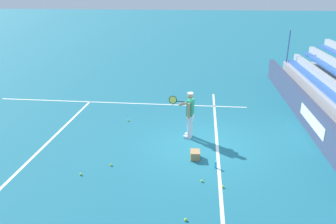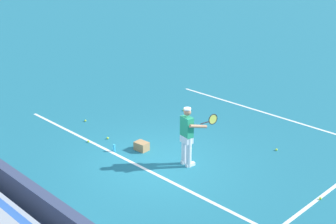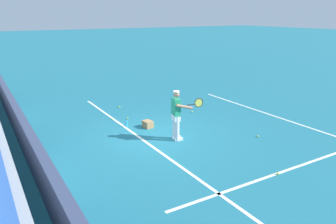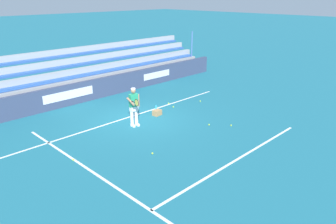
% 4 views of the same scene
% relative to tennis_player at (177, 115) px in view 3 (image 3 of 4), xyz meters
% --- Properties ---
extents(ground_plane, '(160.00, 160.00, 0.00)m').
position_rel_tennis_player_xyz_m(ground_plane, '(-0.59, -0.52, -0.89)').
color(ground_plane, '#1E6B7F').
extents(court_baseline_white, '(12.00, 0.10, 0.01)m').
position_rel_tennis_player_xyz_m(court_baseline_white, '(-0.59, -1.02, -0.89)').
color(court_baseline_white, white).
rests_on(court_baseline_white, ground).
extents(court_sideline_white, '(0.10, 12.00, 0.01)m').
position_rel_tennis_player_xyz_m(court_sideline_white, '(3.52, 3.48, -0.89)').
color(court_sideline_white, white).
rests_on(court_sideline_white, ground).
extents(court_service_line_white, '(8.22, 0.10, 0.01)m').
position_rel_tennis_player_xyz_m(court_service_line_white, '(-0.59, 4.98, -0.89)').
color(court_service_line_white, white).
rests_on(court_service_line_white, ground).
extents(back_wall_sponsor_board, '(20.05, 0.25, 1.10)m').
position_rel_tennis_player_xyz_m(back_wall_sponsor_board, '(-0.60, -4.60, -0.34)').
color(back_wall_sponsor_board, '#384260').
rests_on(back_wall_sponsor_board, ground).
extents(tennis_player, '(0.70, 0.96, 1.71)m').
position_rel_tennis_player_xyz_m(tennis_player, '(0.00, 0.00, 0.00)').
color(tennis_player, silver).
rests_on(tennis_player, ground).
extents(ball_box_cardboard, '(0.42, 0.33, 0.26)m').
position_rel_tennis_player_xyz_m(ball_box_cardboard, '(-1.62, -0.27, -0.76)').
color(ball_box_cardboard, '#A87F51').
rests_on(ball_box_cardboard, ground).
extents(tennis_ball_on_baseline, '(0.07, 0.07, 0.07)m').
position_rel_tennis_player_xyz_m(tennis_ball_on_baseline, '(-2.37, 2.30, -0.86)').
color(tennis_ball_on_baseline, '#CCE533').
rests_on(tennis_ball_on_baseline, ground).
extents(tennis_ball_by_box, '(0.07, 0.07, 0.07)m').
position_rel_tennis_player_xyz_m(tennis_ball_by_box, '(-2.98, -0.51, -0.86)').
color(tennis_ball_by_box, '#CCE533').
rests_on(tennis_ball_by_box, ground).
extents(tennis_ball_toward_net, '(0.07, 0.07, 0.07)m').
position_rel_tennis_player_xyz_m(tennis_ball_toward_net, '(-3.21, -1.08, -0.86)').
color(tennis_ball_toward_net, '#CCE533').
rests_on(tennis_ball_toward_net, ground).
extents(tennis_ball_midcourt, '(0.07, 0.07, 0.07)m').
position_rel_tennis_player_xyz_m(tennis_ball_midcourt, '(-3.00, 3.04, -0.86)').
color(tennis_ball_midcourt, '#CCE533').
rests_on(tennis_ball_midcourt, ground).
extents(tennis_ball_stray_back, '(0.07, 0.07, 0.07)m').
position_rel_tennis_player_xyz_m(tennis_ball_stray_back, '(-4.70, -0.14, -0.86)').
color(tennis_ball_stray_back, '#CCE533').
rests_on(tennis_ball_stray_back, ground).
extents(tennis_ball_near_player, '(0.07, 0.07, 0.07)m').
position_rel_tennis_player_xyz_m(tennis_ball_near_player, '(3.57, 0.97, -0.86)').
color(tennis_ball_near_player, '#CCE533').
rests_on(tennis_ball_near_player, ground).
extents(tennis_ball_far_right, '(0.07, 0.07, 0.07)m').
position_rel_tennis_player_xyz_m(tennis_ball_far_right, '(1.27, 2.57, -0.86)').
color(tennis_ball_far_right, '#CCE533').
rests_on(tennis_ball_far_right, ground).
extents(water_bottle, '(0.07, 0.07, 0.22)m').
position_rel_tennis_player_xyz_m(water_bottle, '(-2.14, -0.91, -0.78)').
color(water_bottle, '#33B2E5').
rests_on(water_bottle, ground).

